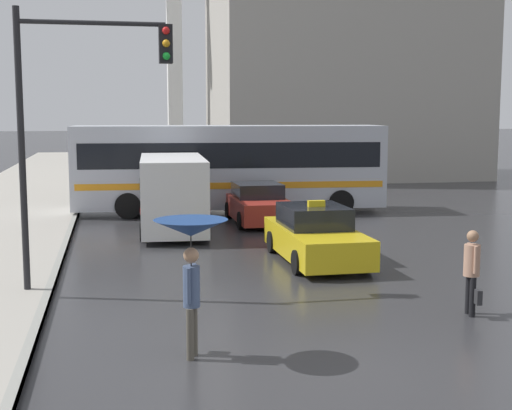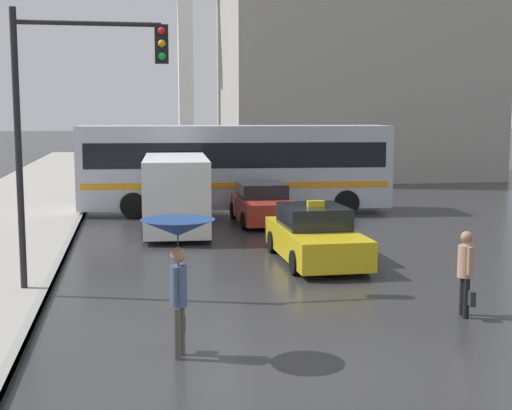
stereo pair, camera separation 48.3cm
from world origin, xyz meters
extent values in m
plane|color=#2D2D30|center=(0.00, 0.00, 0.00)|extent=(300.00, 300.00, 0.00)
cube|color=gray|center=(-4.56, 0.00, 0.08)|extent=(0.16, 120.00, 0.17)
cube|color=gold|center=(1.99, 7.84, 0.53)|extent=(1.80, 4.51, 0.72)
cube|color=black|center=(1.99, 8.07, 1.17)|extent=(1.58, 2.03, 0.56)
cylinder|color=black|center=(2.85, 6.44, 0.30)|extent=(0.20, 0.60, 0.60)
cylinder|color=black|center=(1.14, 6.44, 0.30)|extent=(0.20, 0.60, 0.60)
cylinder|color=black|center=(2.85, 9.24, 0.30)|extent=(0.20, 0.60, 0.60)
cylinder|color=black|center=(1.14, 9.24, 0.30)|extent=(0.20, 0.60, 0.60)
cube|color=yellow|center=(1.99, 7.84, 1.53)|extent=(0.44, 0.16, 0.16)
cube|color=#A52D23|center=(1.85, 14.59, 0.53)|extent=(1.80, 4.18, 0.73)
cube|color=black|center=(1.85, 14.80, 1.15)|extent=(1.58, 1.88, 0.50)
cylinder|color=black|center=(2.70, 13.29, 0.30)|extent=(0.20, 0.60, 0.60)
cylinder|color=black|center=(0.99, 13.29, 0.30)|extent=(0.20, 0.60, 0.60)
cylinder|color=black|center=(2.70, 15.88, 0.30)|extent=(0.20, 0.60, 0.60)
cylinder|color=black|center=(0.99, 15.88, 0.30)|extent=(0.20, 0.60, 0.60)
cube|color=silver|center=(-1.28, 13.21, 1.31)|extent=(2.27, 5.36, 2.28)
cube|color=black|center=(-1.28, 13.21, 1.71)|extent=(2.27, 4.94, 0.59)
cube|color=red|center=(-1.28, 13.21, 1.03)|extent=(2.29, 5.15, 0.14)
cylinder|color=black|center=(-0.41, 11.59, 0.32)|extent=(0.23, 0.64, 0.63)
cylinder|color=black|center=(-2.31, 11.69, 0.32)|extent=(0.23, 0.64, 0.63)
cylinder|color=black|center=(-0.25, 14.74, 0.32)|extent=(0.23, 0.64, 0.63)
cylinder|color=black|center=(-2.14, 14.84, 0.32)|extent=(0.23, 0.64, 0.63)
cube|color=#B2B7C1|center=(1.28, 17.41, 1.82)|extent=(12.00, 3.40, 3.12)
cube|color=black|center=(1.28, 17.41, 2.30)|extent=(11.41, 3.38, 0.95)
cube|color=orange|center=(1.28, 17.41, 1.18)|extent=(11.65, 3.40, 0.24)
cylinder|color=black|center=(5.50, 18.29, 0.48)|extent=(0.98, 0.35, 0.96)
cylinder|color=black|center=(5.32, 15.90, 0.48)|extent=(0.98, 0.35, 0.96)
cylinder|color=black|center=(-2.47, 18.90, 0.48)|extent=(0.98, 0.35, 0.96)
cylinder|color=black|center=(-2.65, 16.51, 0.48)|extent=(0.98, 0.35, 0.96)
cylinder|color=#4C473D|center=(-2.04, 0.99, 0.42)|extent=(0.16, 0.16, 0.83)
cylinder|color=#4C473D|center=(-1.96, 1.20, 0.42)|extent=(0.16, 0.16, 0.83)
cylinder|color=#3D4C6B|center=(-2.00, 1.10, 1.16)|extent=(0.35, 0.35, 0.66)
sphere|color=#997051|center=(-2.00, 1.10, 1.66)|extent=(0.24, 0.24, 0.24)
cylinder|color=#3D4C6B|center=(-2.06, 0.93, 1.21)|extent=(0.09, 0.09, 0.56)
cylinder|color=#3D4C6B|center=(-1.93, 1.26, 1.21)|extent=(0.09, 0.09, 0.56)
cone|color=navy|center=(-2.00, 1.10, 2.09)|extent=(1.16, 1.16, 0.26)
cylinder|color=black|center=(-2.00, 1.10, 1.74)|extent=(0.02, 0.02, 0.70)
cube|color=#262628|center=(-1.95, 1.35, 0.46)|extent=(0.16, 0.20, 0.28)
cylinder|color=black|center=(3.52, 2.55, 0.38)|extent=(0.14, 0.14, 0.77)
cylinder|color=black|center=(3.49, 2.33, 0.38)|extent=(0.14, 0.14, 0.77)
cylinder|color=tan|center=(3.51, 2.44, 1.07)|extent=(0.35, 0.35, 0.61)
sphere|color=#997051|center=(3.51, 2.44, 1.54)|extent=(0.22, 0.22, 0.22)
cylinder|color=tan|center=(3.54, 2.63, 1.12)|extent=(0.08, 0.08, 0.52)
cylinder|color=tan|center=(3.48, 2.25, 1.12)|extent=(0.08, 0.08, 0.52)
cube|color=#262628|center=(3.52, 2.16, 0.42)|extent=(0.12, 0.19, 0.28)
cylinder|color=black|center=(-5.00, 5.56, 3.00)|extent=(0.14, 0.14, 6.00)
cylinder|color=black|center=(-3.50, 5.56, 5.70)|extent=(2.99, 0.10, 0.10)
cube|color=black|center=(-2.00, 5.56, 5.30)|extent=(0.28, 0.28, 0.80)
sphere|color=red|center=(-2.00, 5.40, 5.56)|extent=(0.16, 0.16, 0.16)
sphere|color=orange|center=(-2.00, 5.40, 5.30)|extent=(0.16, 0.16, 0.16)
sphere|color=green|center=(-2.00, 5.40, 5.04)|extent=(0.16, 0.16, 0.16)
cube|color=white|center=(0.81, 35.84, 8.61)|extent=(0.90, 0.90, 17.22)
camera|label=1|loc=(-3.16, -9.80, 3.86)|focal=50.00mm
camera|label=2|loc=(-2.68, -9.89, 3.86)|focal=50.00mm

